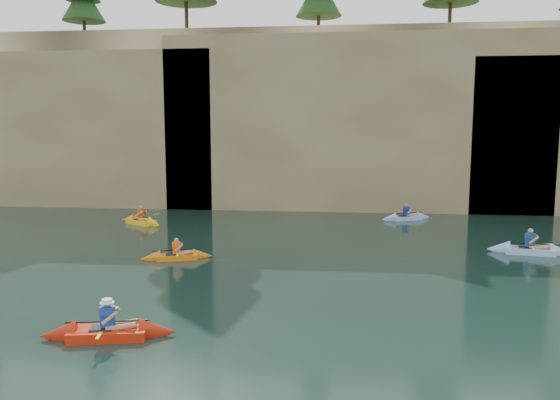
# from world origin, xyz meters

# --- Properties ---
(ground) EXTENTS (160.00, 160.00, 0.00)m
(ground) POSITION_xyz_m (0.00, 0.00, 0.00)
(ground) COLOR black
(ground) RESTS_ON ground
(cliff) EXTENTS (70.00, 16.00, 12.00)m
(cliff) POSITION_xyz_m (0.00, 30.00, 6.00)
(cliff) COLOR tan
(cliff) RESTS_ON ground
(cliff_slab_west) EXTENTS (26.00, 2.40, 10.56)m
(cliff_slab_west) POSITION_xyz_m (-20.00, 22.60, 5.28)
(cliff_slab_west) COLOR tan
(cliff_slab_west) RESTS_ON ground
(cliff_slab_center) EXTENTS (24.00, 2.40, 11.40)m
(cliff_slab_center) POSITION_xyz_m (2.00, 22.60, 5.70)
(cliff_slab_center) COLOR tan
(cliff_slab_center) RESTS_ON ground
(sea_cave_west) EXTENTS (4.50, 1.00, 4.00)m
(sea_cave_west) POSITION_xyz_m (-18.00, 21.95, 2.00)
(sea_cave_west) COLOR black
(sea_cave_west) RESTS_ON ground
(sea_cave_center) EXTENTS (3.50, 1.00, 3.20)m
(sea_cave_center) POSITION_xyz_m (-4.00, 21.95, 1.60)
(sea_cave_center) COLOR black
(sea_cave_center) RESTS_ON ground
(sea_cave_east) EXTENTS (5.00, 1.00, 4.50)m
(sea_cave_east) POSITION_xyz_m (10.00, 21.95, 2.25)
(sea_cave_east) COLOR black
(sea_cave_east) RESTS_ON ground
(main_kayaker) EXTENTS (3.46, 2.26, 1.25)m
(main_kayaker) POSITION_xyz_m (-4.50, -0.03, 0.17)
(main_kayaker) COLOR red
(main_kayaker) RESTS_ON ground
(kayaker_orange) EXTENTS (2.91, 2.07, 1.08)m
(kayaker_orange) POSITION_xyz_m (-5.28, 8.24, 0.13)
(kayaker_orange) COLOR orange
(kayaker_orange) RESTS_ON ground
(kayaker_ltblue_near) EXTENTS (3.48, 2.59, 1.34)m
(kayaker_ltblue_near) POSITION_xyz_m (9.15, 10.85, 0.17)
(kayaker_ltblue_near) COLOR #98CBFF
(kayaker_ltblue_near) RESTS_ON ground
(kayaker_yellow) EXTENTS (3.04, 2.28, 1.27)m
(kayaker_yellow) POSITION_xyz_m (-9.65, 15.93, 0.16)
(kayaker_yellow) COLOR yellow
(kayaker_yellow) RESTS_ON ground
(kayaker_ltblue_mid) EXTENTS (3.12, 2.17, 1.17)m
(kayaker_ltblue_mid) POSITION_xyz_m (4.99, 19.00, 0.14)
(kayaker_ltblue_mid) COLOR #8EBEEE
(kayaker_ltblue_mid) RESTS_ON ground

